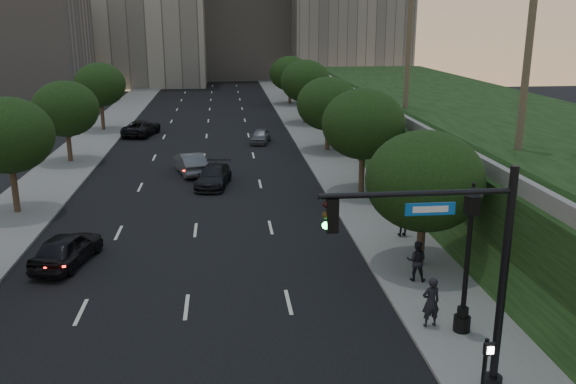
{
  "coord_description": "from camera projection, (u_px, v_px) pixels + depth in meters",
  "views": [
    {
      "loc": [
        1.64,
        -16.87,
        10.85
      ],
      "look_at": [
        4.34,
        8.36,
        3.6
      ],
      "focal_mm": 38.0,
      "sensor_mm": 36.0,
      "label": 1
    }
  ],
  "objects": [
    {
      "name": "tree_right_a",
      "position": [
        425.0,
        181.0,
        26.53
      ],
      "size": [
        5.2,
        5.2,
        6.24
      ],
      "color": "#38281C",
      "rests_on": "ground"
    },
    {
      "name": "sedan_far_right",
      "position": [
        261.0,
        136.0,
        54.83
      ],
      "size": [
        2.27,
        3.99,
        1.28
      ],
      "primitive_type": "imported",
      "rotation": [
        0.0,
        0.0,
        -0.21
      ],
      "color": "#5C5F64",
      "rests_on": "ground"
    },
    {
      "name": "pedestrian_c",
      "position": [
        403.0,
        220.0,
        30.86
      ],
      "size": [
        1.07,
        0.56,
        1.74
      ],
      "primitive_type": "imported",
      "rotation": [
        0.0,
        0.0,
        3.28
      ],
      "color": "black",
      "rests_on": "sidewalk_right"
    },
    {
      "name": "pedestrian_signal",
      "position": [
        485.0,
        370.0,
        16.67
      ],
      "size": [
        0.3,
        0.33,
        2.5
      ],
      "color": "black",
      "rests_on": "ground"
    },
    {
      "name": "sedan_mid_left",
      "position": [
        191.0,
        163.0,
        43.94
      ],
      "size": [
        2.81,
        5.0,
        1.56
      ],
      "primitive_type": "imported",
      "rotation": [
        0.0,
        0.0,
        3.4
      ],
      "color": "#4D5054",
      "rests_on": "ground"
    },
    {
      "name": "tree_right_c",
      "position": [
        328.0,
        104.0,
        50.44
      ],
      "size": [
        5.2,
        5.2,
        6.24
      ],
      "color": "#38281C",
      "rests_on": "ground"
    },
    {
      "name": "pedestrian_a",
      "position": [
        431.0,
        302.0,
        21.75
      ],
      "size": [
        0.74,
        0.55,
        1.87
      ],
      "primitive_type": "imported",
      "rotation": [
        0.0,
        0.0,
        3.29
      ],
      "color": "black",
      "rests_on": "sidewalk_right"
    },
    {
      "name": "pedestrian_b",
      "position": [
        417.0,
        261.0,
        25.6
      ],
      "size": [
        1.03,
        0.92,
        1.76
      ],
      "primitive_type": "imported",
      "rotation": [
        0.0,
        0.0,
        2.79
      ],
      "color": "black",
      "rests_on": "sidewalk_right"
    },
    {
      "name": "parapet_wall",
      "position": [
        381.0,
        108.0,
        45.89
      ],
      "size": [
        0.35,
        90.0,
        0.7
      ],
      "primitive_type": "cube",
      "color": "slate",
      "rests_on": "embankment"
    },
    {
      "name": "tree_right_e",
      "position": [
        290.0,
        73.0,
        78.16
      ],
      "size": [
        5.2,
        5.2,
        6.24
      ],
      "color": "#38281C",
      "rests_on": "ground"
    },
    {
      "name": "tree_left_d",
      "position": [
        100.0,
        85.0,
        59.65
      ],
      "size": [
        5.0,
        5.0,
        6.71
      ],
      "color": "#38281C",
      "rests_on": "ground"
    },
    {
      "name": "tree_right_d",
      "position": [
        305.0,
        81.0,
        63.68
      ],
      "size": [
        5.2,
        5.2,
        6.74
      ],
      "color": "#38281C",
      "rests_on": "ground"
    },
    {
      "name": "sidewalk_right",
      "position": [
        333.0,
        158.0,
        48.65
      ],
      "size": [
        4.5,
        140.0,
        0.15
      ],
      "primitive_type": "cube",
      "color": "slate",
      "rests_on": "ground"
    },
    {
      "name": "ground",
      "position": [
        178.0,
        381.0,
        18.94
      ],
      "size": [
        160.0,
        160.0,
        0.0
      ],
      "primitive_type": "plane",
      "color": "black",
      "rests_on": "ground"
    },
    {
      "name": "sedan_far_left",
      "position": [
        142.0,
        128.0,
        58.33
      ],
      "size": [
        3.6,
        5.73,
        1.48
      ],
      "primitive_type": "imported",
      "rotation": [
        0.0,
        0.0,
        2.91
      ],
      "color": "black",
      "rests_on": "ground"
    },
    {
      "name": "office_block_filler",
      "position": [
        13.0,
        48.0,
        81.28
      ],
      "size": [
        18.0,
        16.0,
        14.0
      ],
      "primitive_type": "cube",
      "color": "gray",
      "rests_on": "ground"
    },
    {
      "name": "embankment",
      "position": [
        486.0,
        136.0,
        47.41
      ],
      "size": [
        18.0,
        90.0,
        4.0
      ],
      "primitive_type": "cube",
      "color": "black",
      "rests_on": "ground"
    },
    {
      "name": "sedan_near_right",
      "position": [
        213.0,
        176.0,
        40.67
      ],
      "size": [
        2.73,
        5.02,
        1.38
      ],
      "primitive_type": "imported",
      "rotation": [
        0.0,
        0.0,
        -0.17
      ],
      "color": "black",
      "rests_on": "ground"
    },
    {
      "name": "tree_left_c",
      "position": [
        66.0,
        109.0,
        46.37
      ],
      "size": [
        5.0,
        5.0,
        6.34
      ],
      "color": "#38281C",
      "rests_on": "ground"
    },
    {
      "name": "traffic_signal_mast",
      "position": [
        467.0,
        281.0,
        17.3
      ],
      "size": [
        5.68,
        0.56,
        7.0
      ],
      "color": "black",
      "rests_on": "ground"
    },
    {
      "name": "road_surface",
      "position": [
        203.0,
        162.0,
        47.62
      ],
      "size": [
        16.0,
        140.0,
        0.02
      ],
      "primitive_type": "cube",
      "color": "black",
      "rests_on": "ground"
    },
    {
      "name": "tree_right_b",
      "position": [
        363.0,
        124.0,
        37.87
      ],
      "size": [
        5.2,
        5.2,
        6.74
      ],
      "color": "#38281C",
      "rests_on": "ground"
    },
    {
      "name": "sidewalk_left",
      "position": [
        68.0,
        165.0,
        46.55
      ],
      "size": [
        4.5,
        140.0,
        0.15
      ],
      "primitive_type": "cube",
      "color": "slate",
      "rests_on": "ground"
    },
    {
      "name": "sedan_near_left",
      "position": [
        67.0,
        249.0,
        27.68
      ],
      "size": [
        2.83,
        4.82,
        1.54
      ],
      "primitive_type": "imported",
      "rotation": [
        0.0,
        0.0,
        2.9
      ],
      "color": "black",
      "rests_on": "ground"
    },
    {
      "name": "tree_left_b",
      "position": [
        8.0,
        135.0,
        33.84
      ],
      "size": [
        5.0,
        5.0,
        6.71
      ],
      "color": "#38281C",
      "rests_on": "ground"
    },
    {
      "name": "street_lamp",
      "position": [
        467.0,
        266.0,
        20.99
      ],
      "size": [
        0.64,
        0.64,
        5.62
      ],
      "color": "black",
      "rests_on": "ground"
    },
    {
      "name": "office_block_mid",
      "position": [
        243.0,
        6.0,
        113.5
      ],
      "size": [
        22.0,
        18.0,
        26.0
      ],
      "primitive_type": "cube",
      "color": "gray",
      "rests_on": "ground"
    }
  ]
}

